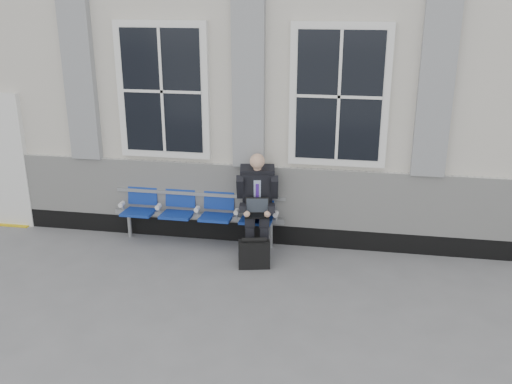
# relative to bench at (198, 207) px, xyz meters

# --- Properties ---
(ground) EXTENTS (70.00, 70.00, 0.00)m
(ground) POSITION_rel_bench_xyz_m (1.65, -1.32, -0.55)
(ground) COLOR slate
(ground) RESTS_ON ground
(station_building) EXTENTS (14.40, 4.40, 4.49)m
(station_building) POSITION_rel_bench_xyz_m (1.63, 2.15, 1.67)
(station_building) COLOR beige
(station_building) RESTS_ON ground
(bench) EXTENTS (2.60, 0.47, 0.91)m
(bench) POSITION_rel_bench_xyz_m (0.00, 0.00, 0.00)
(bench) COLOR #9EA0A3
(bench) RESTS_ON ground
(businessman) EXTENTS (0.63, 0.84, 1.46)m
(businessman) POSITION_rel_bench_xyz_m (0.92, -0.14, 0.23)
(businessman) COLOR black
(businessman) RESTS_ON ground
(briefcase) EXTENTS (0.46, 0.27, 0.44)m
(briefcase) POSITION_rel_bench_xyz_m (0.98, -0.71, -0.35)
(briefcase) COLOR black
(briefcase) RESTS_ON ground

